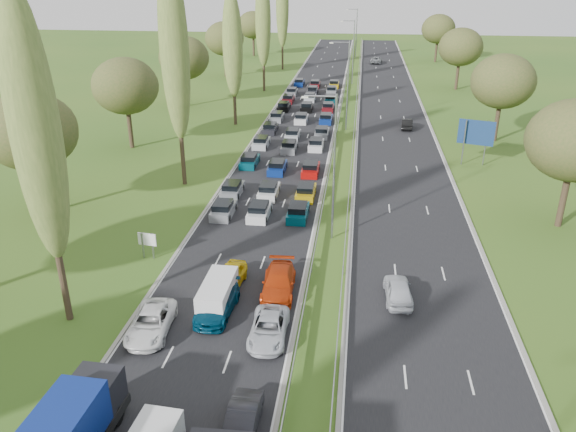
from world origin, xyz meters
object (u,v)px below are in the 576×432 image
(info_sign, at_px, (147,242))
(direction_sign, at_px, (476,135))
(white_van_rear, at_px, (218,292))
(near_car_2, at_px, (151,323))

(info_sign, bearing_deg, direction_sign, 42.85)
(white_van_rear, relative_size, direction_sign, 0.89)
(near_car_2, relative_size, white_van_rear, 1.09)
(direction_sign, bearing_deg, white_van_rear, -123.80)
(near_car_2, relative_size, info_sign, 2.41)
(white_van_rear, xyz_separation_m, direction_sign, (21.79, 32.55, 2.61))
(near_car_2, bearing_deg, white_van_rear, 41.99)
(white_van_rear, relative_size, info_sign, 2.21)
(white_van_rear, height_order, info_sign, info_sign)
(near_car_2, height_order, direction_sign, direction_sign)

